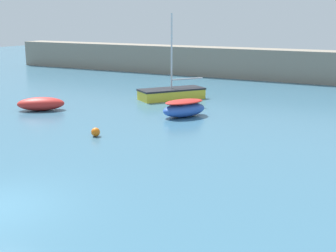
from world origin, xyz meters
TOP-DOWN VIEW (x-y plane):
  - harbor_breakwater at (0.00, 33.53)m, footprint 62.38×2.73m
  - rowboat_with_red_cover at (-0.98, 14.86)m, footprint 2.60×3.20m
  - sailboat_tall_mast at (-4.45, 19.75)m, footprint 4.19×4.87m
  - open_tender_yellow at (-9.76, 12.19)m, footprint 3.17×2.85m
  - mooring_buoy_orange at (-2.70, 8.57)m, footprint 0.44×0.44m

SIDE VIEW (x-z plane):
  - mooring_buoy_orange at x=-2.70m, z-range 0.00..0.44m
  - open_tender_yellow at x=-9.76m, z-range 0.00..0.83m
  - sailboat_tall_mast at x=-4.45m, z-range -2.58..3.43m
  - rowboat_with_red_cover at x=-0.98m, z-range 0.00..1.01m
  - harbor_breakwater at x=0.00m, z-range 0.00..2.81m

